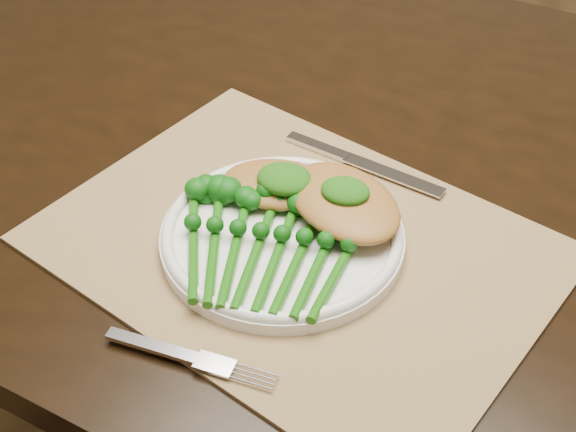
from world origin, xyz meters
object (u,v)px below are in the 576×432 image
(dining_table, at_px, (328,346))
(placemat, at_px, (297,246))
(chicken_fillet_left, at_px, (277,184))
(dinner_plate, at_px, (282,235))
(broccolini_bundle, at_px, (266,255))

(dining_table, relative_size, placemat, 3.55)
(dining_table, height_order, chicken_fillet_left, chicken_fillet_left)
(dinner_plate, bearing_deg, broccolini_bundle, -91.67)
(dinner_plate, distance_m, chicken_fillet_left, 0.06)
(placemat, distance_m, dinner_plate, 0.02)
(chicken_fillet_left, xyz_separation_m, broccolini_bundle, (0.03, -0.10, -0.01))
(chicken_fillet_left, bearing_deg, broccolini_bundle, -84.35)
(dining_table, distance_m, chicken_fillet_left, 0.43)
(dinner_plate, relative_size, broccolini_bundle, 1.16)
(placemat, height_order, dinner_plate, dinner_plate)
(dining_table, relative_size, broccolini_bundle, 8.20)
(chicken_fillet_left, bearing_deg, placemat, -60.87)
(dining_table, distance_m, placemat, 0.42)
(dining_table, distance_m, dinner_plate, 0.43)
(chicken_fillet_left, height_order, broccolini_bundle, same)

